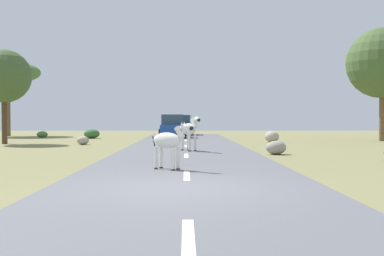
% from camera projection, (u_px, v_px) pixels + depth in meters
% --- Properties ---
extents(ground_plane, '(90.00, 90.00, 0.00)m').
position_uv_depth(ground_plane, '(177.00, 190.00, 9.40)').
color(ground_plane, olive).
extents(road, '(6.00, 64.00, 0.05)m').
position_uv_depth(road, '(187.00, 189.00, 9.41)').
color(road, slate).
rests_on(road, ground_plane).
extents(lane_markings, '(0.16, 56.00, 0.01)m').
position_uv_depth(lane_markings, '(187.00, 196.00, 8.41)').
color(lane_markings, silver).
rests_on(lane_markings, road).
extents(zebra_0, '(0.97, 1.58, 1.59)m').
position_uv_depth(zebra_0, '(190.00, 130.00, 19.90)').
color(zebra_0, silver).
rests_on(zebra_0, road).
extents(zebra_2, '(1.27, 1.01, 1.37)m').
position_uv_depth(zebra_2, '(169.00, 141.00, 12.69)').
color(zebra_2, silver).
rests_on(zebra_2, road).
extents(car_0, '(2.10, 4.38, 1.74)m').
position_uv_depth(car_0, '(173.00, 127.00, 34.09)').
color(car_0, '#1E479E').
rests_on(car_0, road).
extents(car_1, '(2.24, 4.45, 1.74)m').
position_uv_depth(car_1, '(181.00, 126.00, 39.36)').
color(car_1, '#1E479E').
rests_on(car_1, road).
extents(tree_1, '(4.62, 4.62, 7.46)m').
position_uv_depth(tree_1, '(382.00, 63.00, 29.37)').
color(tree_1, brown).
rests_on(tree_1, ground_plane).
extents(tree_3, '(5.31, 5.31, 6.34)m').
position_uv_depth(tree_3, '(8.00, 72.00, 37.62)').
color(tree_3, brown).
rests_on(tree_3, ground_plane).
extents(tree_4, '(3.13, 3.13, 5.55)m').
position_uv_depth(tree_4, '(4.00, 76.00, 26.18)').
color(tree_4, '#4C3823').
rests_on(tree_4, ground_plane).
extents(bush_0, '(1.16, 1.05, 0.70)m').
position_uv_depth(bush_0, '(92.00, 134.00, 33.39)').
color(bush_0, '#386633').
rests_on(bush_0, ground_plane).
extents(bush_1, '(0.83, 0.75, 0.50)m').
position_uv_depth(bush_1, '(42.00, 134.00, 34.76)').
color(bush_1, '#4C7038').
rests_on(bush_1, ground_plane).
extents(rock_0, '(0.84, 0.78, 0.57)m').
position_uv_depth(rock_0, '(276.00, 148.00, 18.60)').
color(rock_0, gray).
rests_on(rock_0, ground_plane).
extents(rock_1, '(0.89, 0.95, 0.71)m').
position_uv_depth(rock_1, '(272.00, 137.00, 27.99)').
color(rock_1, '#A89E8C').
rests_on(rock_1, ground_plane).
extents(rock_4, '(0.69, 0.67, 0.49)m').
position_uv_depth(rock_4, '(83.00, 140.00, 25.49)').
color(rock_4, '#A89E8C').
rests_on(rock_4, ground_plane).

